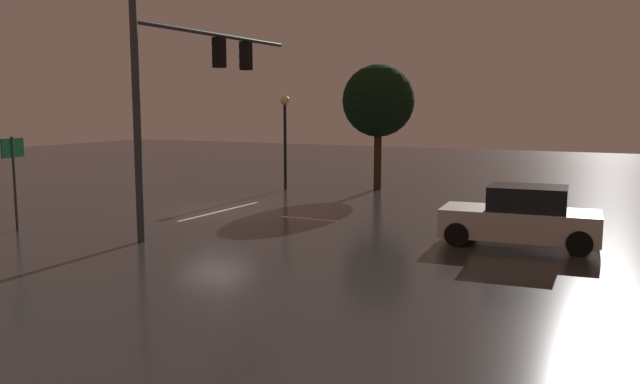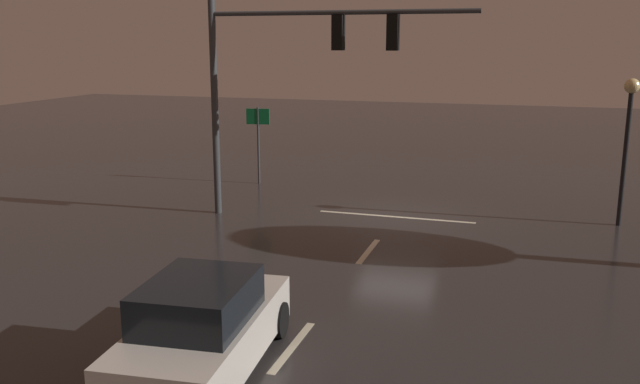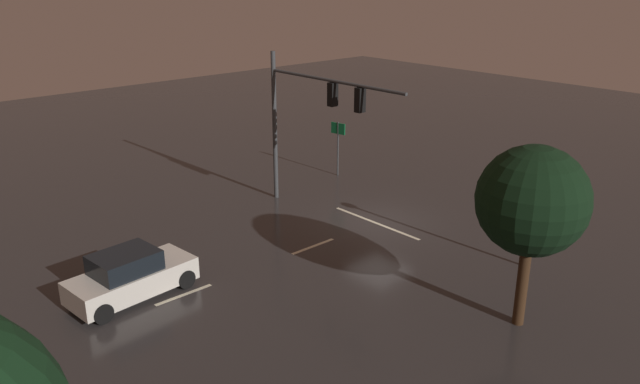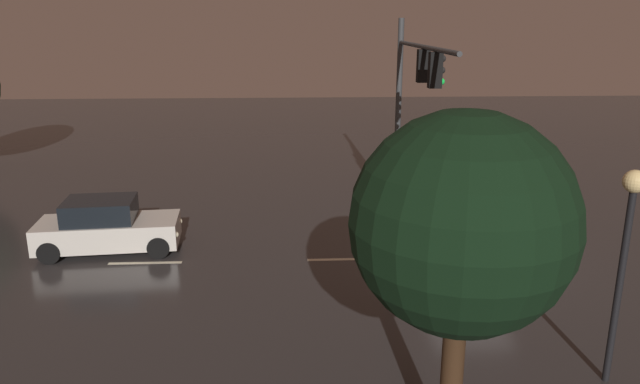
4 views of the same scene
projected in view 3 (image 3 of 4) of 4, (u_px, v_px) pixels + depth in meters
ground_plane at (380, 221)px, 28.07m from camera, size 80.00×80.00×0.00m
traffic_signal_assembly at (310, 108)px, 27.67m from camera, size 8.15×0.47×7.13m
lane_dash_far at (313, 246)px, 25.55m from camera, size 0.16×2.20×0.01m
lane_dash_mid at (184, 295)px, 21.76m from camera, size 0.16×2.20×0.01m
lane_dash_near at (0, 363)px, 17.97m from camera, size 0.16×2.20×0.01m
stop_bar at (376, 223)px, 27.91m from camera, size 5.00×0.16×0.01m
car_approaching at (130, 276)px, 21.37m from camera, size 2.24×4.49×1.70m
street_lamp_left_kerb at (531, 188)px, 22.88m from camera, size 0.44×0.44×4.41m
route_sign at (338, 137)px, 33.65m from camera, size 0.90×0.20×2.98m
tree_left_far at (532, 201)px, 18.63m from camera, size 3.39×3.39×5.87m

